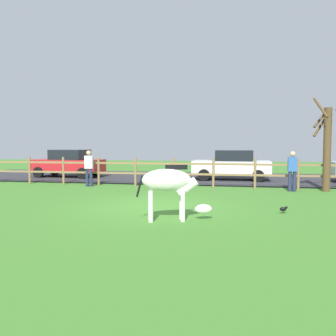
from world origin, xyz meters
The scene contains 10 objects.
ground_plane centered at (0.00, 0.00, 0.00)m, with size 60.00×60.00×0.00m, color #3D7528.
parking_asphalt centered at (0.00, 9.30, 0.03)m, with size 28.00×7.40×0.05m, color #2D2D33.
paddock_fence centered at (-0.30, 5.00, 0.74)m, with size 21.51×0.11×1.31m.
bare_tree centered at (6.07, 4.69, 1.88)m, with size 1.24×1.22×3.82m.
zebra centered at (0.86, -2.05, 0.93)m, with size 1.89×0.83×1.41m.
crow_on_grass centered at (3.80, -0.52, 0.13)m, with size 0.21×0.10×0.20m.
parked_car_white centered at (2.24, 8.29, 0.84)m, with size 4.03×1.95×1.56m.
parked_car_red centered at (-7.00, 8.22, 0.84)m, with size 4.08×2.03×1.56m.
visitor_left_of_tree centered at (4.71, 4.38, 0.91)m, with size 0.36×0.23×1.64m.
visitor_right_of_tree centered at (-4.13, 4.48, 0.91)m, with size 0.39×0.28×1.64m.
Camera 1 is at (2.53, -10.89, 1.93)m, focal length 38.53 mm.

